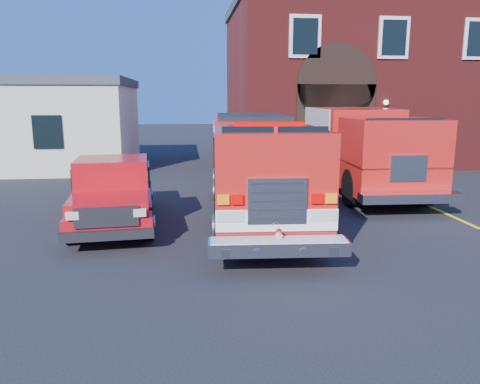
{
  "coord_description": "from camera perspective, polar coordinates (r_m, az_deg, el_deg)",
  "views": [
    {
      "loc": [
        -1.21,
        -11.63,
        3.44
      ],
      "look_at": [
        0.0,
        -1.2,
        1.3
      ],
      "focal_mm": 35.0,
      "sensor_mm": 36.0,
      "label": 1
    }
  ],
  "objects": [
    {
      "name": "ground",
      "position": [
        12.19,
        -0.65,
        -4.88
      ],
      "size": [
        100.0,
        100.0,
        0.0
      ],
      "primitive_type": "plane",
      "color": "black",
      "rests_on": "ground"
    },
    {
      "name": "parking_stripe_near",
      "position": [
        15.19,
        24.13,
        -2.59
      ],
      "size": [
        0.12,
        3.0,
        0.01
      ],
      "primitive_type": "cube",
      "color": "yellow",
      "rests_on": "ground"
    },
    {
      "name": "fire_station",
      "position": [
        27.58,
        15.49,
        12.79
      ],
      "size": [
        15.2,
        10.2,
        8.45
      ],
      "color": "maroon",
      "rests_on": "ground"
    },
    {
      "name": "parking_stripe_mid",
      "position": [
        17.76,
        19.26,
        -0.29
      ],
      "size": [
        0.12,
        3.0,
        0.01
      ],
      "primitive_type": "cube",
      "color": "yellow",
      "rests_on": "ground"
    },
    {
      "name": "fire_engine",
      "position": [
        13.57,
        2.1,
        3.27
      ],
      "size": [
        3.17,
        9.52,
        2.89
      ],
      "color": "black",
      "rests_on": "ground"
    },
    {
      "name": "side_building",
      "position": [
        25.86,
        -24.36,
        7.76
      ],
      "size": [
        10.2,
        8.2,
        4.35
      ],
      "color": "beige",
      "rests_on": "ground"
    },
    {
      "name": "parking_stripe_far",
      "position": [
        20.45,
        15.65,
        1.41
      ],
      "size": [
        0.12,
        3.0,
        0.01
      ],
      "primitive_type": "cube",
      "color": "yellow",
      "rests_on": "ground"
    },
    {
      "name": "secondary_truck",
      "position": [
        18.49,
        14.3,
        5.55
      ],
      "size": [
        3.22,
        9.35,
        3.0
      ],
      "color": "black",
      "rests_on": "ground"
    },
    {
      "name": "pickup_truck",
      "position": [
        13.34,
        -15.09,
        0.01
      ],
      "size": [
        2.47,
        5.77,
        1.84
      ],
      "color": "black",
      "rests_on": "ground"
    }
  ]
}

